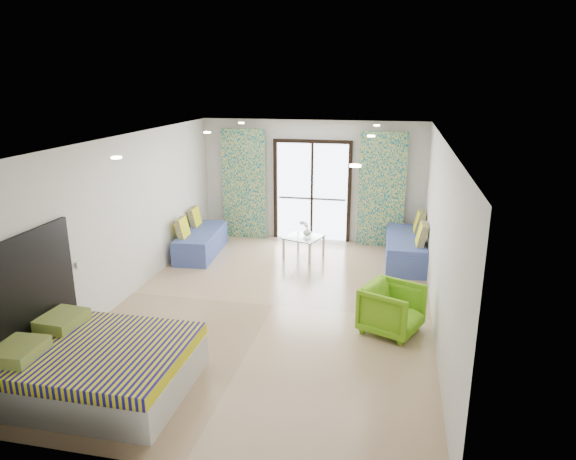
% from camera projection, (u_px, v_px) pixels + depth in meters
% --- Properties ---
extents(floor, '(5.00, 7.50, 0.01)m').
position_uv_depth(floor, '(274.00, 305.00, 8.38)').
color(floor, '#947858').
rests_on(floor, ground).
extents(ceiling, '(5.00, 7.50, 0.01)m').
position_uv_depth(ceiling, '(272.00, 139.00, 7.61)').
color(ceiling, silver).
rests_on(ceiling, ground).
extents(wall_back, '(5.00, 0.01, 2.70)m').
position_uv_depth(wall_back, '(312.00, 181.00, 11.51)').
color(wall_back, silver).
rests_on(wall_back, ground).
extents(wall_front, '(5.00, 0.01, 2.70)m').
position_uv_depth(wall_front, '(172.00, 342.00, 4.48)').
color(wall_front, silver).
rests_on(wall_front, ground).
extents(wall_left, '(0.01, 7.50, 2.70)m').
position_uv_depth(wall_left, '(127.00, 218.00, 8.49)').
color(wall_left, silver).
rests_on(wall_left, ground).
extents(wall_right, '(0.01, 7.50, 2.70)m').
position_uv_depth(wall_right, '(439.00, 236.00, 7.50)').
color(wall_right, silver).
rests_on(wall_right, ground).
extents(balcony_door, '(1.76, 0.08, 2.28)m').
position_uv_depth(balcony_door, '(312.00, 185.00, 11.51)').
color(balcony_door, black).
rests_on(balcony_door, floor).
extents(balcony_rail, '(1.52, 0.03, 0.04)m').
position_uv_depth(balcony_rail, '(312.00, 199.00, 11.61)').
color(balcony_rail, '#595451').
rests_on(balcony_rail, balcony_door).
extents(curtain_left, '(1.00, 0.10, 2.50)m').
position_uv_depth(curtain_left, '(244.00, 184.00, 11.68)').
color(curtain_left, beige).
rests_on(curtain_left, floor).
extents(curtain_right, '(1.00, 0.10, 2.50)m').
position_uv_depth(curtain_right, '(382.00, 190.00, 11.06)').
color(curtain_right, beige).
rests_on(curtain_right, floor).
extents(downlight_a, '(0.12, 0.12, 0.02)m').
position_uv_depth(downlight_a, '(116.00, 158.00, 6.02)').
color(downlight_a, '#FFE0B2').
rests_on(downlight_a, ceiling).
extents(downlight_b, '(0.12, 0.12, 0.02)m').
position_uv_depth(downlight_b, '(355.00, 166.00, 5.47)').
color(downlight_b, '#FFE0B2').
rests_on(downlight_b, ceiling).
extents(downlight_c, '(0.12, 0.12, 0.02)m').
position_uv_depth(downlight_c, '(207.00, 132.00, 8.84)').
color(downlight_c, '#FFE0B2').
rests_on(downlight_c, ceiling).
extents(downlight_d, '(0.12, 0.12, 0.02)m').
position_uv_depth(downlight_d, '(371.00, 136.00, 8.28)').
color(downlight_d, '#FFE0B2').
rests_on(downlight_d, ceiling).
extents(downlight_e, '(0.12, 0.12, 0.02)m').
position_uv_depth(downlight_e, '(241.00, 123.00, 10.71)').
color(downlight_e, '#FFE0B2').
rests_on(downlight_e, ceiling).
extents(downlight_f, '(0.12, 0.12, 0.02)m').
position_uv_depth(downlight_f, '(377.00, 125.00, 10.15)').
color(downlight_f, '#FFE0B2').
rests_on(downlight_f, ceiling).
extents(headboard, '(0.06, 2.10, 1.50)m').
position_uv_depth(headboard, '(17.00, 301.00, 6.04)').
color(headboard, black).
rests_on(headboard, floor).
extents(switch_plate, '(0.02, 0.10, 0.10)m').
position_uv_depth(switch_plate, '(79.00, 264.00, 7.21)').
color(switch_plate, silver).
rests_on(switch_plate, wall_left).
extents(bed, '(2.05, 1.68, 0.71)m').
position_uv_depth(bed, '(99.00, 366.00, 6.06)').
color(bed, silver).
rests_on(bed, floor).
extents(daybed_left, '(0.86, 1.86, 0.89)m').
position_uv_depth(daybed_left, '(200.00, 241.00, 10.79)').
color(daybed_left, '#3D4F93').
rests_on(daybed_left, floor).
extents(daybed_right, '(0.80, 1.96, 0.96)m').
position_uv_depth(daybed_right, '(406.00, 248.00, 10.28)').
color(daybed_right, '#3D4F93').
rests_on(daybed_right, floor).
extents(coffee_table, '(0.88, 0.88, 0.80)m').
position_uv_depth(coffee_table, '(304.00, 239.00, 10.51)').
color(coffee_table, silver).
rests_on(coffee_table, floor).
extents(vase, '(0.18, 0.19, 0.17)m').
position_uv_depth(vase, '(307.00, 232.00, 10.52)').
color(vase, white).
rests_on(vase, coffee_table).
extents(armchair, '(0.96, 0.99, 0.79)m').
position_uv_depth(armchair, '(392.00, 307.00, 7.41)').
color(armchair, '#69B016').
rests_on(armchair, floor).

